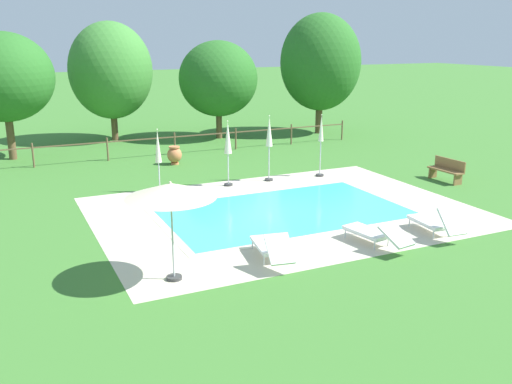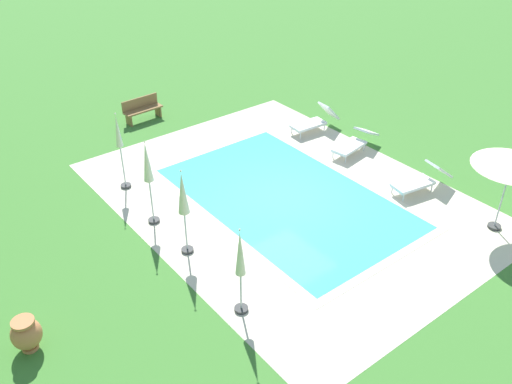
{
  "view_description": "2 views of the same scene",
  "coord_description": "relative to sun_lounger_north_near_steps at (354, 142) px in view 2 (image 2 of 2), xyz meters",
  "views": [
    {
      "loc": [
        -8.06,
        -15.02,
        5.37
      ],
      "look_at": [
        -0.74,
        0.5,
        0.6
      ],
      "focal_mm": 39.19,
      "sensor_mm": 36.0,
      "label": 1
    },
    {
      "loc": [
        -10.41,
        9.3,
        9.08
      ],
      "look_at": [
        -0.28,
        1.36,
        0.86
      ],
      "focal_mm": 38.91,
      "sensor_mm": 36.0,
      "label": 2
    }
  ],
  "objects": [
    {
      "name": "patio_umbrella_closed_row_mid_west",
      "position": [
        2.73,
        7.22,
        1.23
      ],
      "size": [
        0.32,
        0.32,
        2.48
      ],
      "color": "#383838",
      "rests_on": "ground"
    },
    {
      "name": "sun_lounger_north_far",
      "position": [
        -2.97,
        0.25,
        0.02
      ],
      "size": [
        0.94,
        2.07,
        0.85
      ],
      "color": "white",
      "rests_on": "ground"
    },
    {
      "name": "ground_plane",
      "position": [
        -0.76,
        3.72,
        -0.35
      ],
      "size": [
        160.0,
        160.0,
        0.0
      ],
      "primitive_type": "plane",
      "color": "#3D752D"
    },
    {
      "name": "pool_coping_rim",
      "position": [
        -0.76,
        3.72,
        -0.34
      ],
      "size": [
        8.03,
        5.05,
        0.01
      ],
      "color": "beige",
      "rests_on": "ground"
    },
    {
      "name": "terracotta_urn_near_fence",
      "position": [
        -1.87,
        11.77,
        0.07
      ],
      "size": [
        0.63,
        0.63,
        0.8
      ],
      "color": "#C67547",
      "rests_on": "ground"
    },
    {
      "name": "pool_deck_paving",
      "position": [
        -0.76,
        3.72,
        -0.35
      ],
      "size": [
        11.73,
        8.75,
        0.01
      ],
      "primitive_type": "cube",
      "color": "beige",
      "rests_on": "ground"
    },
    {
      "name": "sun_lounger_north_near_steps",
      "position": [
        0.0,
        0.0,
        0.0
      ],
      "size": [
        0.93,
        2.14,
        0.72
      ],
      "color": "white",
      "rests_on": "ground"
    },
    {
      "name": "swimming_pool_water",
      "position": [
        -0.76,
        3.72,
        -0.35
      ],
      "size": [
        7.55,
        4.57,
        0.01
      ],
      "primitive_type": "cube",
      "color": "#42CCD6",
      "rests_on": "ground"
    },
    {
      "name": "patio_umbrella_closed_row_mid_east",
      "position": [
        -3.72,
        7.6,
        1.11
      ],
      "size": [
        0.32,
        0.32,
        2.3
      ],
      "color": "#383838",
      "rests_on": "ground"
    },
    {
      "name": "wooden_bench_lawn_side",
      "position": [
        6.73,
        4.46,
        0.11
      ],
      "size": [
        0.51,
        1.52,
        0.87
      ],
      "color": "olive",
      "rests_on": "ground"
    },
    {
      "name": "sun_lounger_north_mid",
      "position": [
        2.04,
        -0.05,
        0.04
      ],
      "size": [
        0.74,
        1.94,
        0.95
      ],
      "color": "white",
      "rests_on": "ground"
    },
    {
      "name": "patio_umbrella_closed_row_west",
      "position": [
        -1.14,
        7.42,
        1.3
      ],
      "size": [
        0.32,
        0.32,
        2.45
      ],
      "color": "#383838",
      "rests_on": "ground"
    },
    {
      "name": "patio_umbrella_closed_row_centre",
      "position": [
        0.57,
        7.45,
        1.37
      ],
      "size": [
        0.32,
        0.32,
        2.54
      ],
      "color": "#383838",
      "rests_on": "ground"
    }
  ]
}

